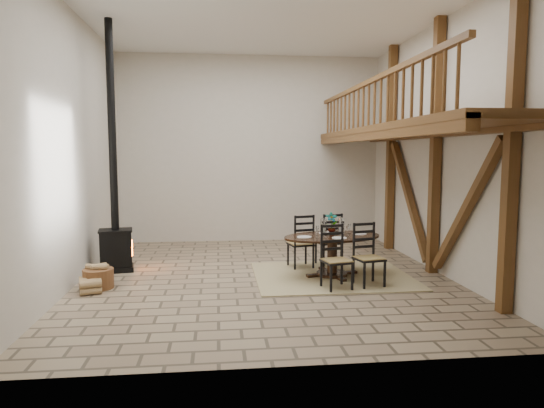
{
  "coord_description": "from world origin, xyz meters",
  "views": [
    {
      "loc": [
        -0.9,
        -9.18,
        2.4
      ],
      "look_at": [
        0.17,
        0.4,
        1.38
      ],
      "focal_mm": 32.0,
      "sensor_mm": 36.0,
      "label": 1
    }
  ],
  "objects": [
    {
      "name": "dining_table",
      "position": [
        1.3,
        -0.09,
        0.45
      ],
      "size": [
        2.15,
        2.35,
        1.25
      ],
      "rotation": [
        0.0,
        0.0,
        0.21
      ],
      "color": "black",
      "rests_on": "ground"
    },
    {
      "name": "ground",
      "position": [
        0.0,
        0.0,
        0.0
      ],
      "size": [
        8.0,
        8.0,
        0.0
      ],
      "primitive_type": "plane",
      "color": "gray",
      "rests_on": "ground"
    },
    {
      "name": "wood_stove",
      "position": [
        -2.97,
        0.81,
        1.12
      ],
      "size": [
        0.74,
        0.62,
        5.0
      ],
      "rotation": [
        0.0,
        0.0,
        0.17
      ],
      "color": "black",
      "rests_on": "ground"
    },
    {
      "name": "log_stack",
      "position": [
        -3.11,
        -0.71,
        0.12
      ],
      "size": [
        0.48,
        0.57,
        0.24
      ],
      "rotation": [
        0.0,
        0.0,
        0.29
      ],
      "color": "#A37F5B",
      "rests_on": "ground"
    },
    {
      "name": "rug",
      "position": [
        1.3,
        -0.1,
        0.01
      ],
      "size": [
        3.0,
        2.5,
        0.02
      ],
      "primitive_type": "cube",
      "color": "tan",
      "rests_on": "ground"
    },
    {
      "name": "log_basket",
      "position": [
        -3.03,
        -0.47,
        0.19
      ],
      "size": [
        0.53,
        0.53,
        0.44
      ],
      "rotation": [
        0.0,
        0.0,
        0.16
      ],
      "color": "brown",
      "rests_on": "ground"
    },
    {
      "name": "room_shell",
      "position": [
        1.19,
        0.0,
        3.01
      ],
      "size": [
        7.02,
        8.02,
        5.01
      ],
      "color": "beige",
      "rests_on": "ground"
    }
  ]
}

